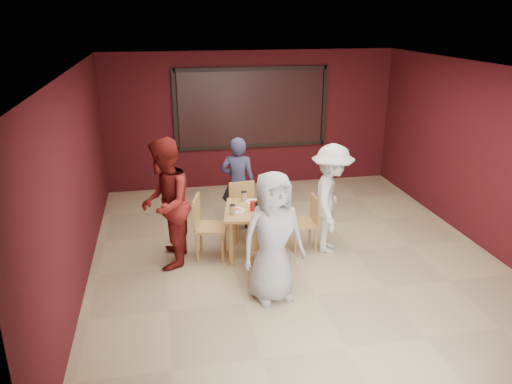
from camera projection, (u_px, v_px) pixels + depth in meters
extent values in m
plane|color=tan|center=(294.00, 257.00, 7.60)|extent=(7.00, 7.00, 0.00)
cube|color=black|center=(252.00, 108.00, 10.22)|extent=(3.00, 0.02, 1.50)
cube|color=tan|center=(257.00, 210.00, 7.44)|extent=(1.10, 1.10, 0.04)
cylinder|color=tan|center=(233.00, 223.00, 7.92)|extent=(0.07, 0.07, 0.70)
cylinder|color=tan|center=(280.00, 223.00, 7.92)|extent=(0.07, 0.07, 0.70)
cylinder|color=tan|center=(231.00, 244.00, 7.21)|extent=(0.07, 0.07, 0.70)
cylinder|color=tan|center=(283.00, 244.00, 7.21)|extent=(0.07, 0.07, 0.70)
cylinder|color=white|center=(261.00, 216.00, 7.16)|extent=(0.24, 0.24, 0.01)
cone|color=#EEB954|center=(261.00, 215.00, 7.15)|extent=(0.22, 0.22, 0.02)
cylinder|color=beige|center=(271.00, 214.00, 7.07)|extent=(0.09, 0.09, 0.14)
cylinder|color=black|center=(271.00, 209.00, 7.05)|extent=(0.09, 0.09, 0.01)
cylinder|color=white|center=(253.00, 202.00, 7.70)|extent=(0.24, 0.24, 0.01)
cone|color=#EEB954|center=(253.00, 201.00, 7.70)|extent=(0.22, 0.22, 0.02)
cylinder|color=beige|center=(244.00, 196.00, 7.74)|extent=(0.09, 0.09, 0.14)
cylinder|color=black|center=(244.00, 192.00, 7.72)|extent=(0.09, 0.09, 0.01)
cylinder|color=white|center=(237.00, 210.00, 7.38)|extent=(0.24, 0.24, 0.01)
cone|color=#EEB954|center=(237.00, 209.00, 7.37)|extent=(0.22, 0.22, 0.02)
cylinder|color=beige|center=(232.00, 210.00, 7.22)|extent=(0.09, 0.09, 0.14)
cylinder|color=black|center=(232.00, 205.00, 7.19)|extent=(0.09, 0.09, 0.01)
cylinder|color=white|center=(276.00, 207.00, 7.48)|extent=(0.24, 0.24, 0.01)
cone|color=#EEB954|center=(276.00, 206.00, 7.48)|extent=(0.22, 0.22, 0.02)
cylinder|color=beige|center=(280.00, 200.00, 7.60)|extent=(0.09, 0.09, 0.14)
cylinder|color=black|center=(280.00, 195.00, 7.57)|extent=(0.09, 0.09, 0.01)
cylinder|color=silver|center=(263.00, 206.00, 7.40)|extent=(0.06, 0.06, 0.10)
cylinder|color=silver|center=(259.00, 208.00, 7.35)|extent=(0.05, 0.05, 0.08)
cylinder|color=#A10B10|center=(252.00, 206.00, 7.35)|extent=(0.07, 0.07, 0.15)
cube|color=black|center=(259.00, 205.00, 7.46)|extent=(0.12, 0.08, 0.10)
cube|color=#BA8C48|center=(267.00, 248.00, 6.80)|extent=(0.58, 0.58, 0.04)
cylinder|color=#BA8C48|center=(281.00, 259.00, 7.05)|extent=(0.04, 0.04, 0.45)
cylinder|color=#BA8C48|center=(254.00, 257.00, 7.08)|extent=(0.04, 0.04, 0.45)
cylinder|color=#BA8C48|center=(279.00, 272.00, 6.70)|extent=(0.04, 0.04, 0.45)
cylinder|color=#BA8C48|center=(252.00, 270.00, 6.73)|extent=(0.04, 0.04, 0.45)
cube|color=#BA8C48|center=(266.00, 237.00, 6.52)|extent=(0.46, 0.17, 0.44)
cube|color=#BA8C48|center=(245.00, 211.00, 8.15)|extent=(0.47, 0.47, 0.04)
cylinder|color=#BA8C48|center=(238.00, 230.00, 8.03)|extent=(0.04, 0.04, 0.42)
cylinder|color=#BA8C48|center=(258.00, 227.00, 8.12)|extent=(0.04, 0.04, 0.42)
cylinder|color=#BA8C48|center=(232.00, 222.00, 8.34)|extent=(0.04, 0.04, 0.42)
cylinder|color=#BA8C48|center=(252.00, 219.00, 8.43)|extent=(0.04, 0.04, 0.42)
cube|color=#BA8C48|center=(242.00, 193.00, 8.24)|extent=(0.43, 0.08, 0.41)
cube|color=#BA8C48|center=(211.00, 228.00, 7.45)|extent=(0.56, 0.56, 0.04)
cylinder|color=#BA8C48|center=(222.00, 249.00, 7.35)|extent=(0.04, 0.04, 0.45)
cylinder|color=#BA8C48|center=(225.00, 238.00, 7.70)|extent=(0.04, 0.04, 0.45)
cylinder|color=#BA8C48|center=(197.00, 248.00, 7.37)|extent=(0.04, 0.04, 0.45)
cylinder|color=#BA8C48|center=(201.00, 237.00, 7.72)|extent=(0.04, 0.04, 0.45)
cube|color=#BA8C48|center=(196.00, 211.00, 7.37)|extent=(0.15, 0.46, 0.44)
cube|color=#BA8C48|center=(303.00, 223.00, 7.76)|extent=(0.41, 0.41, 0.04)
cylinder|color=#BA8C48|center=(290.00, 232.00, 7.95)|extent=(0.03, 0.03, 0.40)
cylinder|color=#BA8C48|center=(296.00, 241.00, 7.65)|extent=(0.03, 0.03, 0.40)
cylinder|color=#BA8C48|center=(310.00, 231.00, 8.01)|extent=(0.03, 0.03, 0.40)
cylinder|color=#BA8C48|center=(316.00, 239.00, 7.71)|extent=(0.03, 0.03, 0.40)
cube|color=#BA8C48|center=(315.00, 208.00, 7.71)|extent=(0.03, 0.41, 0.39)
imported|color=#A8A8A8|center=(273.00, 237.00, 6.23)|extent=(0.93, 0.71, 1.71)
imported|color=#303256|center=(238.00, 183.00, 8.39)|extent=(0.66, 0.53, 1.59)
imported|color=maroon|center=(165.00, 204.00, 7.07)|extent=(0.84, 1.02, 1.90)
imported|color=silver|center=(331.00, 199.00, 7.53)|extent=(0.99, 1.25, 1.69)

